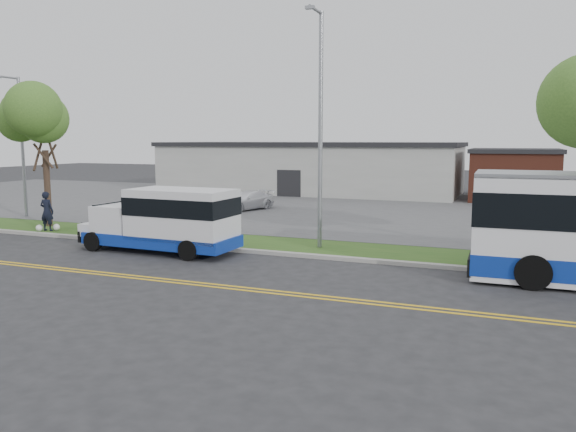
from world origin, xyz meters
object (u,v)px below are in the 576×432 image
at_px(streetlight_near, 320,123).
at_px(parked_car_a, 162,200).
at_px(parked_car_b, 246,200).
at_px(streetlight_far, 21,141).
at_px(pedestrian, 47,211).
at_px(tree_west, 44,128).
at_px(shuttle_bus, 168,219).

bearing_deg(streetlight_near, parked_car_a, 150.06).
distance_m(streetlight_near, parked_car_b, 14.16).
bearing_deg(streetlight_far, parked_car_a, 36.13).
height_order(streetlight_far, pedestrian, streetlight_far).
relative_size(tree_west, parked_car_b, 1.69).
relative_size(tree_west, pedestrian, 3.55).
bearing_deg(streetlight_far, tree_west, -28.98).
bearing_deg(parked_car_a, streetlight_far, -156.02).
height_order(tree_west, parked_car_b, tree_west).
bearing_deg(tree_west, shuttle_bus, -18.80).
distance_m(streetlight_near, streetlight_far, 19.20).
xyz_separation_m(tree_west, shuttle_bus, (9.49, -3.23, -3.73)).
relative_size(streetlight_near, shuttle_bus, 1.38).
xyz_separation_m(streetlight_near, parked_car_b, (-8.43, 10.43, -4.54)).
relative_size(tree_west, parked_car_a, 1.46).
xyz_separation_m(tree_west, streetlight_far, (-4.00, 2.22, -0.65)).
height_order(pedestrian, parked_car_a, pedestrian).
relative_size(pedestrian, parked_car_a, 0.41).
relative_size(streetlight_far, parked_car_b, 1.96).
relative_size(shuttle_bus, parked_car_b, 1.68).
bearing_deg(pedestrian, streetlight_far, -40.67).
bearing_deg(streetlight_far, parked_car_b, 36.21).
height_order(pedestrian, parked_car_b, pedestrian).
bearing_deg(tree_west, parked_car_b, 56.57).
xyz_separation_m(tree_west, pedestrian, (1.18, -1.30, -4.05)).
bearing_deg(pedestrian, parked_car_b, -122.10).
distance_m(pedestrian, parked_car_a, 8.21).
bearing_deg(pedestrian, streetlight_near, 176.91).
bearing_deg(parked_car_a, shuttle_bus, -66.68).
bearing_deg(tree_west, streetlight_far, 151.02).
distance_m(pedestrian, parked_car_b, 12.48).
height_order(shuttle_bus, parked_car_b, shuttle_bus).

